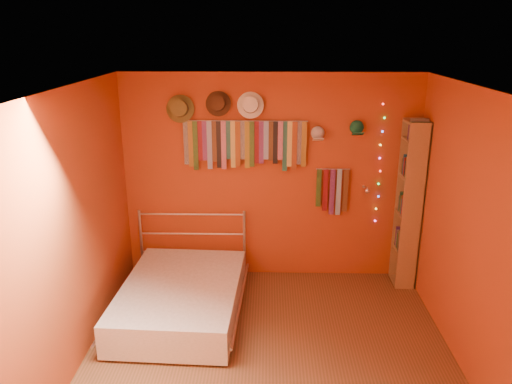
# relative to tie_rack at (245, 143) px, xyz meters

# --- Properties ---
(ground) EXTENTS (3.50, 3.50, 0.00)m
(ground) POSITION_rel_tie_rack_xyz_m (0.30, -1.68, -1.70)
(ground) COLOR brown
(ground) RESTS_ON ground
(back_wall) EXTENTS (3.50, 0.02, 2.50)m
(back_wall) POSITION_rel_tie_rack_xyz_m (0.30, 0.07, -0.45)
(back_wall) COLOR #A9421B
(back_wall) RESTS_ON ground
(right_wall) EXTENTS (0.02, 3.50, 2.50)m
(right_wall) POSITION_rel_tie_rack_xyz_m (2.05, -1.68, -0.45)
(right_wall) COLOR #A9421B
(right_wall) RESTS_ON ground
(left_wall) EXTENTS (0.02, 3.50, 2.50)m
(left_wall) POSITION_rel_tie_rack_xyz_m (-1.45, -1.68, -0.45)
(left_wall) COLOR #A9421B
(left_wall) RESTS_ON ground
(ceiling) EXTENTS (3.50, 3.50, 0.02)m
(ceiling) POSITION_rel_tie_rack_xyz_m (0.30, -1.68, 0.80)
(ceiling) COLOR white
(ceiling) RESTS_ON back_wall
(tie_rack) EXTENTS (1.45, 0.03, 0.60)m
(tie_rack) POSITION_rel_tie_rack_xyz_m (0.00, 0.00, 0.00)
(tie_rack) COLOR silver
(tie_rack) RESTS_ON back_wall
(small_tie_rack) EXTENTS (0.40, 0.03, 0.58)m
(small_tie_rack) POSITION_rel_tie_rack_xyz_m (1.04, 0.00, -0.57)
(small_tie_rack) COLOR silver
(small_tie_rack) RESTS_ON back_wall
(fedora_olive) EXTENTS (0.32, 0.17, 0.32)m
(fedora_olive) POSITION_rel_tie_rack_xyz_m (-0.73, -0.03, 0.40)
(fedora_olive) COLOR brown
(fedora_olive) RESTS_ON back_wall
(fedora_brown) EXTENTS (0.29, 0.16, 0.28)m
(fedora_brown) POSITION_rel_tie_rack_xyz_m (-0.30, -0.03, 0.46)
(fedora_brown) COLOR #3F2616
(fedora_brown) RESTS_ON back_wall
(fedora_white) EXTENTS (0.30, 0.16, 0.30)m
(fedora_white) POSITION_rel_tie_rack_xyz_m (0.07, -0.03, 0.44)
(fedora_white) COLOR white
(fedora_white) RESTS_ON back_wall
(cap_white) EXTENTS (0.17, 0.21, 0.17)m
(cap_white) POSITION_rel_tie_rack_xyz_m (0.84, 0.01, 0.11)
(cap_white) COLOR silver
(cap_white) RESTS_ON back_wall
(cap_green) EXTENTS (0.17, 0.21, 0.17)m
(cap_green) POSITION_rel_tie_rack_xyz_m (1.29, 0.01, 0.18)
(cap_green) COLOR #166546
(cap_green) RESTS_ON back_wall
(fairy_lights) EXTENTS (0.06, 0.02, 1.44)m
(fairy_lights) POSITION_rel_tie_rack_xyz_m (1.58, 0.03, -0.26)
(fairy_lights) COLOR #FF3333
(fairy_lights) RESTS_ON back_wall
(reading_lamp) EXTENTS (0.06, 0.26, 0.08)m
(reading_lamp) POSITION_rel_tie_rack_xyz_m (1.42, -0.14, -0.52)
(reading_lamp) COLOR silver
(reading_lamp) RESTS_ON back_wall
(bookshelf) EXTENTS (0.25, 0.34, 2.00)m
(bookshelf) POSITION_rel_tie_rack_xyz_m (1.96, -0.15, -0.69)
(bookshelf) COLOR olive
(bookshelf) RESTS_ON ground
(bed) EXTENTS (1.39, 1.83, 0.87)m
(bed) POSITION_rel_tie_rack_xyz_m (-0.65, -0.95, -1.50)
(bed) COLOR silver
(bed) RESTS_ON ground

